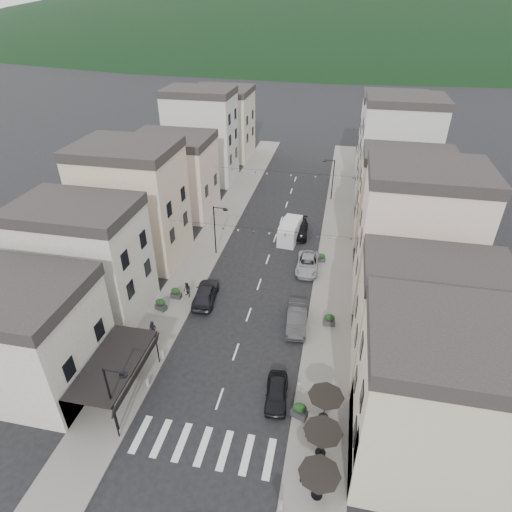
{
  "coord_description": "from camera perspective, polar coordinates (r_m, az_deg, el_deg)",
  "views": [
    {
      "loc": [
        7.03,
        -14.52,
        25.87
      ],
      "look_at": [
        -0.3,
        20.88,
        3.5
      ],
      "focal_mm": 30.0,
      "sensor_mm": 36.0,
      "label": 1
    }
  ],
  "objects": [
    {
      "name": "bunting_near",
      "position": [
        42.33,
        0.71,
        3.22
      ],
      "size": [
        19.0,
        0.28,
        0.62
      ],
      "color": "black",
      "rests_on": "ground"
    },
    {
      "name": "delivery_van",
      "position": [
        52.13,
        4.55,
        3.42
      ],
      "size": [
        2.5,
        5.33,
        2.48
      ],
      "rotation": [
        0.0,
        0.0,
        -0.09
      ],
      "color": "silver",
      "rests_on": "ground"
    },
    {
      "name": "planter_rc",
      "position": [
        48.28,
        8.74,
        -0.22
      ],
      "size": [
        0.92,
        0.55,
        0.99
      ],
      "rotation": [
        0.0,
        0.0,
        -0.08
      ],
      "color": "#313134",
      "rests_on": "sidewalk_right"
    },
    {
      "name": "boutique_awning",
      "position": [
        33.2,
        -18.09,
        -13.53
      ],
      "size": [
        3.77,
        7.5,
        3.28
      ],
      "color": "black",
      "rests_on": "ground"
    },
    {
      "name": "bunting_far",
      "position": [
        56.71,
        3.88,
        10.79
      ],
      "size": [
        19.0,
        0.28,
        0.62
      ],
      "color": "black",
      "rests_on": "ground"
    },
    {
      "name": "planter_ra",
      "position": [
        32.2,
        5.81,
        -19.8
      ],
      "size": [
        1.28,
        0.97,
        1.27
      ],
      "rotation": [
        0.0,
        0.0,
        -0.34
      ],
      "color": "#29292B",
      "rests_on": "sidewalk_right"
    },
    {
      "name": "parked_car_d",
      "position": [
        53.51,
        5.81,
        3.57
      ],
      "size": [
        2.37,
        5.22,
        1.48
      ],
      "primitive_type": "imported",
      "rotation": [
        0.0,
        0.0,
        0.06
      ],
      "color": "black",
      "rests_on": "ground"
    },
    {
      "name": "planter_la",
      "position": [
        41.66,
        -12.6,
        -6.32
      ],
      "size": [
        1.2,
        0.89,
        1.2
      ],
      "rotation": [
        0.0,
        0.0,
        -0.31
      ],
      "color": "#2A2A2C",
      "rests_on": "sidewalk_left"
    },
    {
      "name": "ground",
      "position": [
        30.48,
        -8.33,
        -26.85
      ],
      "size": [
        700.0,
        700.0,
        0.0
      ],
      "primitive_type": "plane",
      "color": "black",
      "rests_on": "ground"
    },
    {
      "name": "hill_backdrop",
      "position": [
        315.66,
        11.62,
        26.49
      ],
      "size": [
        640.0,
        360.0,
        70.0
      ],
      "primitive_type": "ellipsoid",
      "color": "black",
      "rests_on": "ground"
    },
    {
      "name": "bollards",
      "position": [
        33.13,
        -5.16,
        -18.62
      ],
      "size": [
        11.66,
        10.26,
        0.6
      ],
      "color": "gray",
      "rests_on": "ground"
    },
    {
      "name": "streetlamp_left_near",
      "position": [
        30.49,
        -18.48,
        -17.11
      ],
      "size": [
        1.7,
        0.56,
        6.0
      ],
      "color": "black",
      "rests_on": "ground"
    },
    {
      "name": "buildings_row_left",
      "position": [
        59.88,
        -10.31,
        11.99
      ],
      "size": [
        10.2,
        54.16,
        14.0
      ],
      "color": "#B1AEA3",
      "rests_on": "ground"
    },
    {
      "name": "planter_lb",
      "position": [
        42.87,
        -10.65,
        -4.88
      ],
      "size": [
        1.07,
        0.64,
        1.16
      ],
      "rotation": [
        0.0,
        0.0,
        -0.07
      ],
      "color": "#2B2B2D",
      "rests_on": "sidewalk_left"
    },
    {
      "name": "sidewalk_left",
      "position": [
        55.15,
        -4.99,
        3.71
      ],
      "size": [
        4.0,
        76.0,
        0.12
      ],
      "primitive_type": "cube",
      "color": "slate",
      "rests_on": "ground"
    },
    {
      "name": "boutique_building",
      "position": [
        36.97,
        -29.77,
        -9.55
      ],
      "size": [
        12.0,
        8.0,
        8.0
      ],
      "primitive_type": "cube",
      "color": "#B1AEA3",
      "rests_on": "ground"
    },
    {
      "name": "buildings_row_right",
      "position": [
        55.23,
        18.93,
        9.29
      ],
      "size": [
        10.2,
        54.16,
        14.5
      ],
      "color": "beige",
      "rests_on": "ground"
    },
    {
      "name": "parked_car_e",
      "position": [
        42.06,
        -6.78,
        -5.0
      ],
      "size": [
        2.49,
        5.2,
        1.71
      ],
      "primitive_type": "imported",
      "rotation": [
        0.0,
        0.0,
        3.24
      ],
      "color": "black",
      "rests_on": "ground"
    },
    {
      "name": "pedestrian_b",
      "position": [
        42.7,
        -9.16,
        -4.47
      ],
      "size": [
        0.99,
        0.94,
        1.61
      ],
      "primitive_type": "imported",
      "rotation": [
        0.0,
        0.0,
        -0.59
      ],
      "color": "#241E29",
      "rests_on": "sidewalk_left"
    },
    {
      "name": "cafe_terrace",
      "position": [
        29.21,
        8.88,
        -22.43
      ],
      "size": [
        2.5,
        8.1,
        2.53
      ],
      "color": "black",
      "rests_on": "ground"
    },
    {
      "name": "planter_rb",
      "position": [
        39.51,
        9.73,
        -8.38
      ],
      "size": [
        1.12,
        0.7,
        1.19
      ],
      "rotation": [
        0.0,
        0.0,
        0.11
      ],
      "color": "#323235",
      "rests_on": "sidewalk_right"
    },
    {
      "name": "parked_car_c",
      "position": [
        46.79,
        6.89,
        -1.03
      ],
      "size": [
        2.46,
        5.18,
        1.43
      ],
      "primitive_type": "imported",
      "rotation": [
        0.0,
        0.0,
        0.02
      ],
      "color": "#999AA1",
      "rests_on": "ground"
    },
    {
      "name": "pedestrian_a",
      "position": [
        38.32,
        -13.56,
        -9.65
      ],
      "size": [
        0.77,
        0.57,
        1.92
      ],
      "primitive_type": "imported",
      "rotation": [
        0.0,
        0.0,
        0.17
      ],
      "color": "black",
      "rests_on": "sidewalk_left"
    },
    {
      "name": "bistro_building",
      "position": [
        28.88,
        23.79,
        -18.16
      ],
      "size": [
        10.0,
        8.0,
        10.0
      ],
      "primitive_type": "cube",
      "color": "beige",
      "rests_on": "ground"
    },
    {
      "name": "streetlamp_right_far",
      "position": [
        62.59,
        10.0,
        10.52
      ],
      "size": [
        1.7,
        0.56,
        6.0
      ],
      "color": "black",
      "rests_on": "ground"
    },
    {
      "name": "parked_car_b",
      "position": [
        39.12,
        5.48,
        -8.22
      ],
      "size": [
        2.17,
        5.18,
        1.66
      ],
      "primitive_type": "imported",
      "rotation": [
        0.0,
        0.0,
        0.08
      ],
      "color": "#303033",
      "rests_on": "ground"
    },
    {
      "name": "streetlamp_left_far",
      "position": [
        47.94,
        -5.24,
        4.06
      ],
      "size": [
        1.7,
        0.56,
        6.0
      ],
      "color": "black",
      "rests_on": "ground"
    },
    {
      "name": "sidewalk_right",
      "position": [
        53.2,
        10.73,
        2.12
      ],
      "size": [
        4.0,
        76.0,
        0.12
      ],
      "primitive_type": "cube",
      "color": "slate",
      "rests_on": "ground"
    },
    {
      "name": "parked_car_a",
      "position": [
        33.15,
        2.76,
        -17.73
      ],
      "size": [
        2.01,
        4.17,
        1.37
      ],
      "primitive_type": "imported",
      "rotation": [
        0.0,
        0.0,
        0.1
      ],
      "color": "black",
      "rests_on": "ground"
    }
  ]
}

